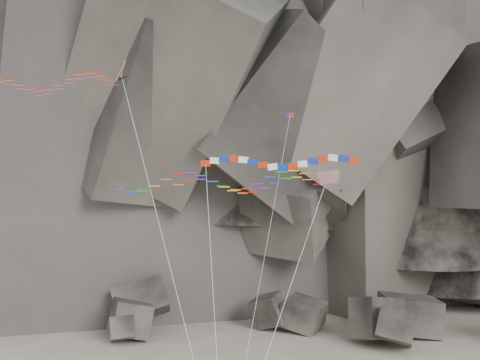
# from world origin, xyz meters

# --- Properties ---
(headland) EXTENTS (110.00, 70.00, 84.00)m
(headland) POSITION_xyz_m (0.00, 70.00, 42.00)
(headland) COLOR #575147
(headland) RESTS_ON ground
(boulder_field) EXTENTS (82.82, 15.72, 7.82)m
(boulder_field) POSITION_xyz_m (6.26, 34.09, 2.11)
(boulder_field) COLOR #47423F
(boulder_field) RESTS_ON ground
(delta_kite) EXTENTS (18.25, 7.30, 27.52)m
(delta_kite) POSITION_xyz_m (-11.00, -0.03, 27.57)
(delta_kite) COLOR red
(delta_kite) RESTS_ON ground
(banner_kite) EXTENTS (11.64, 8.34, 20.46)m
(banner_kite) POSITION_xyz_m (5.67, 0.97, 21.52)
(banner_kite) COLOR red
(banner_kite) RESTS_ON ground
(parafoil_kite) EXTENTS (15.83, 4.61, 19.28)m
(parafoil_kite) POSITION_xyz_m (1.42, -1.94, 20.17)
(parafoil_kite) COLOR #EFAC0D
(parafoil_kite) RESTS_ON ground
(pennant_kite) EXTENTS (4.51, 9.11, 23.71)m
(pennant_kite) POSITION_xyz_m (5.66, 0.91, 19.93)
(pennant_kite) COLOR red
(pennant_kite) RESTS_ON ground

